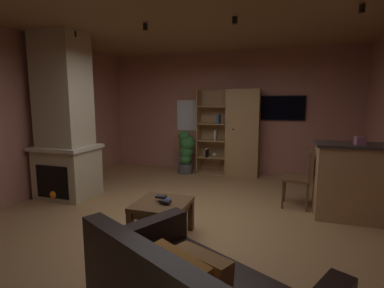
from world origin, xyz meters
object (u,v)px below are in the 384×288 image
(kitchen_bar_counter, at_px, (366,182))
(tissue_box, at_px, (360,141))
(table_book_1, at_px, (165,201))
(dining_chair, at_px, (302,175))
(table_book_0, at_px, (166,200))
(bookshelf_cabinet, at_px, (238,133))
(potted_floor_plant, at_px, (186,151))
(wall_mounted_tv, at_px, (282,108))
(stone_fireplace, at_px, (65,125))
(table_book_2, at_px, (161,197))
(coffee_table, at_px, (162,209))

(kitchen_bar_counter, bearing_deg, tissue_box, -148.02)
(table_book_1, height_order, dining_chair, dining_chair)
(table_book_0, bearing_deg, bookshelf_cabinet, 83.25)
(bookshelf_cabinet, bearing_deg, potted_floor_plant, -170.81)
(kitchen_bar_counter, bearing_deg, table_book_0, -152.37)
(potted_floor_plant, distance_m, wall_mounted_tv, 2.36)
(table_book_1, bearing_deg, tissue_box, 29.71)
(stone_fireplace, distance_m, table_book_2, 2.50)
(wall_mounted_tv, bearing_deg, bookshelf_cabinet, -167.08)
(stone_fireplace, height_order, table_book_0, stone_fireplace)
(stone_fireplace, bearing_deg, potted_floor_plant, 56.62)
(tissue_box, distance_m, table_book_0, 2.74)
(stone_fireplace, bearing_deg, table_book_2, -22.54)
(dining_chair, bearing_deg, table_book_2, -137.07)
(bookshelf_cabinet, bearing_deg, dining_chair, -53.55)
(coffee_table, xyz_separation_m, potted_floor_plant, (-0.77, 3.15, 0.17))
(bookshelf_cabinet, xyz_separation_m, potted_floor_plant, (-1.18, -0.19, -0.43))
(potted_floor_plant, bearing_deg, stone_fireplace, -123.38)
(wall_mounted_tv, bearing_deg, table_book_2, -111.07)
(tissue_box, bearing_deg, coffee_table, -151.94)
(potted_floor_plant, bearing_deg, table_book_0, -75.62)
(dining_chair, bearing_deg, wall_mounted_tv, 100.40)
(bookshelf_cabinet, bearing_deg, stone_fireplace, -137.69)
(table_book_1, bearing_deg, table_book_2, 139.05)
(stone_fireplace, distance_m, table_book_1, 2.61)
(bookshelf_cabinet, height_order, dining_chair, bookshelf_cabinet)
(stone_fireplace, relative_size, coffee_table, 4.22)
(kitchen_bar_counter, height_order, dining_chair, kitchen_bar_counter)
(kitchen_bar_counter, xyz_separation_m, tissue_box, (-0.14, -0.09, 0.60))
(table_book_2, distance_m, potted_floor_plant, 3.21)
(bookshelf_cabinet, distance_m, wall_mounted_tv, 1.10)
(wall_mounted_tv, bearing_deg, dining_chair, -79.60)
(tissue_box, bearing_deg, stone_fireplace, -175.87)
(potted_floor_plant, bearing_deg, wall_mounted_tv, 10.83)
(tissue_box, xyz_separation_m, dining_chair, (-0.69, 0.35, -0.62))
(table_book_2, xyz_separation_m, dining_chair, (1.71, 1.59, 0.02))
(kitchen_bar_counter, bearing_deg, potted_floor_plant, 151.37)
(stone_fireplace, bearing_deg, coffee_table, -22.87)
(stone_fireplace, relative_size, table_book_2, 21.66)
(table_book_1, xyz_separation_m, dining_chair, (1.63, 1.67, 0.04))
(kitchen_bar_counter, bearing_deg, dining_chair, 162.45)
(stone_fireplace, bearing_deg, table_book_0, -21.46)
(kitchen_bar_counter, distance_m, wall_mounted_tv, 2.68)
(stone_fireplace, distance_m, table_book_0, 2.55)
(coffee_table, xyz_separation_m, table_book_1, (0.07, -0.05, 0.12))
(table_book_0, bearing_deg, kitchen_bar_counter, 27.63)
(table_book_1, distance_m, table_book_2, 0.12)
(stone_fireplace, distance_m, dining_chair, 4.04)
(stone_fireplace, xyz_separation_m, tissue_box, (4.61, 0.33, -0.12))
(bookshelf_cabinet, distance_m, table_book_1, 3.45)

